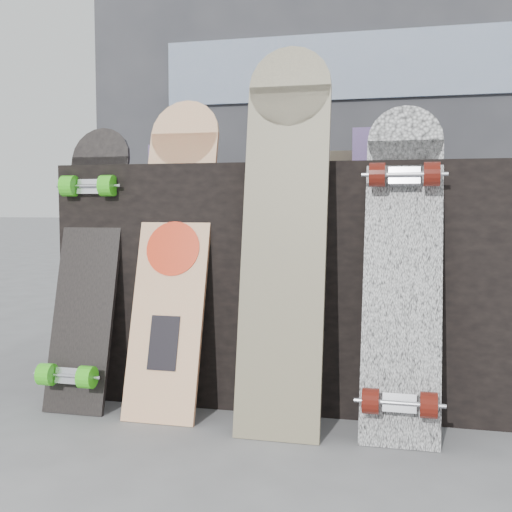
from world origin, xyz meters
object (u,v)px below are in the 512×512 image
(longboard_geisha, at_px, (174,245))
(skateboard_dark, at_px, (87,262))
(vendor_table, at_px, (306,280))
(longboard_cascadia, at_px, (403,264))
(longboard_celtic, at_px, (284,225))

(longboard_geisha, xyz_separation_m, skateboard_dark, (-0.30, -0.02, -0.06))
(vendor_table, bearing_deg, skateboard_dark, -153.56)
(longboard_cascadia, distance_m, skateboard_dark, 1.02)
(vendor_table, xyz_separation_m, longboard_geisha, (-0.38, -0.31, 0.14))
(longboard_geisha, height_order, skateboard_dark, longboard_geisha)
(skateboard_dark, bearing_deg, vendor_table, 26.44)
(vendor_table, bearing_deg, longboard_cascadia, -48.52)
(vendor_table, relative_size, longboard_cascadia, 1.65)
(vendor_table, height_order, longboard_celtic, longboard_celtic)
(skateboard_dark, bearing_deg, longboard_celtic, -6.22)
(vendor_table, bearing_deg, longboard_geisha, -140.49)
(longboard_cascadia, bearing_deg, vendor_table, 131.48)
(longboard_celtic, relative_size, longboard_cascadia, 1.18)
(longboard_geisha, bearing_deg, longboard_cascadia, -5.67)
(longboard_geisha, relative_size, skateboard_dark, 1.09)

